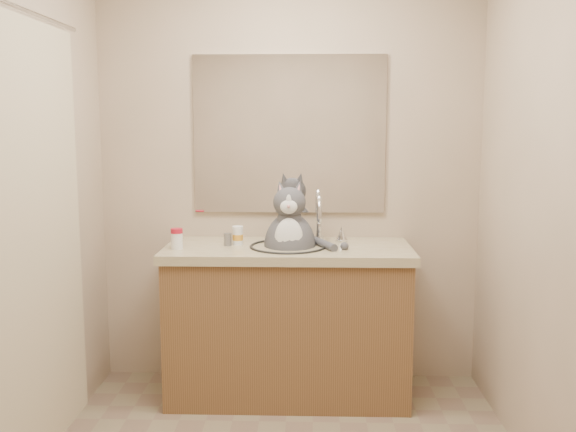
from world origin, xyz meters
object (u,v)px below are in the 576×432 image
object	(u,v)px
cat	(290,242)
pill_bottle_redcap	(177,239)
pill_bottle_orange	(238,236)
grey_canister	(228,239)

from	to	relation	value
cat	pill_bottle_redcap	world-z (taller)	cat
pill_bottle_orange	grey_canister	world-z (taller)	pill_bottle_orange
pill_bottle_redcap	grey_canister	size ratio (longest dim) A/B	1.62
pill_bottle_orange	grey_canister	size ratio (longest dim) A/B	1.50
cat	pill_bottle_orange	distance (m)	0.29
pill_bottle_redcap	pill_bottle_orange	bearing A→B (deg)	23.28
pill_bottle_redcap	pill_bottle_orange	distance (m)	0.34
cat	pill_bottle_orange	world-z (taller)	cat
grey_canister	pill_bottle_redcap	bearing A→B (deg)	-158.55
cat	pill_bottle_orange	size ratio (longest dim) A/B	5.58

